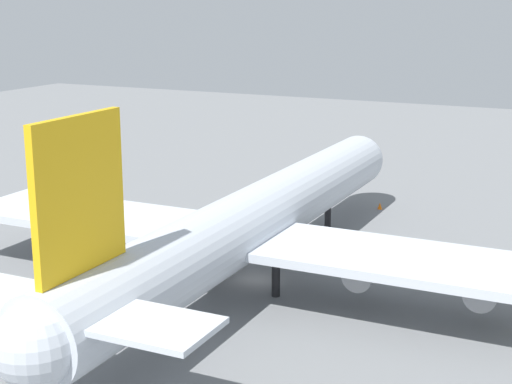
{
  "coord_description": "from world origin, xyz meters",
  "views": [
    {
      "loc": [
        -58.27,
        -27.87,
        23.98
      ],
      "look_at": [
        0.0,
        0.0,
        7.93
      ],
      "focal_mm": 54.77,
      "sensor_mm": 36.0,
      "label": 1
    }
  ],
  "objects": [
    {
      "name": "safety_cone_nose",
      "position": [
        27.55,
        -2.91,
        0.4
      ],
      "size": [
        0.55,
        0.55,
        0.79
      ],
      "primitive_type": "cone",
      "color": "orange",
      "rests_on": "ground_plane"
    },
    {
      "name": "ground_plane",
      "position": [
        0.0,
        0.0,
        0.0
      ],
      "size": [
        244.85,
        244.85,
        0.0
      ],
      "primitive_type": "plane",
      "color": "slate"
    },
    {
      "name": "cargo_airplane",
      "position": [
        -0.37,
        0.0,
        5.47
      ],
      "size": [
        61.21,
        53.41,
        17.63
      ],
      "color": "silver",
      "rests_on": "ground_plane"
    }
  ]
}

